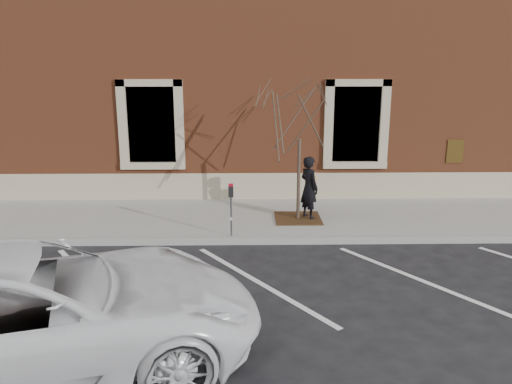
{
  "coord_description": "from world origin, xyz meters",
  "views": [
    {
      "loc": [
        -0.21,
        -11.11,
        4.07
      ],
      "look_at": [
        0.0,
        0.6,
        1.1
      ],
      "focal_mm": 35.0,
      "sensor_mm": 36.0,
      "label": 1
    }
  ],
  "objects_px": {
    "parking_meter": "(231,200)",
    "white_truck": "(23,315)",
    "man": "(309,188)",
    "sapling": "(300,116)"
  },
  "relations": [
    {
      "from": "man",
      "to": "white_truck",
      "type": "distance_m",
      "value": 8.02
    },
    {
      "from": "parking_meter",
      "to": "sapling",
      "type": "distance_m",
      "value": 2.82
    },
    {
      "from": "man",
      "to": "white_truck",
      "type": "xyz_separation_m",
      "value": [
        -4.58,
        -6.58,
        -0.1
      ]
    },
    {
      "from": "sapling",
      "to": "man",
      "type": "bearing_deg",
      "value": 8.26
    },
    {
      "from": "sapling",
      "to": "parking_meter",
      "type": "bearing_deg",
      "value": -142.12
    },
    {
      "from": "white_truck",
      "to": "man",
      "type": "bearing_deg",
      "value": -52.43
    },
    {
      "from": "parking_meter",
      "to": "man",
      "type": "bearing_deg",
      "value": 43.07
    },
    {
      "from": "parking_meter",
      "to": "white_truck",
      "type": "distance_m",
      "value": 5.81
    },
    {
      "from": "sapling",
      "to": "white_truck",
      "type": "distance_m",
      "value": 8.06
    },
    {
      "from": "parking_meter",
      "to": "sapling",
      "type": "bearing_deg",
      "value": 46.4
    }
  ]
}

